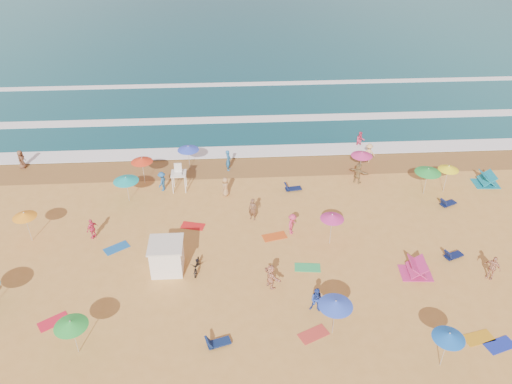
{
  "coord_description": "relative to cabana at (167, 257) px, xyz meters",
  "views": [
    {
      "loc": [
        0.78,
        -25.59,
        22.27
      ],
      "look_at": [
        2.67,
        6.0,
        1.5
      ],
      "focal_mm": 35.0,
      "sensor_mm": 36.0,
      "label": 1
    }
  ],
  "objects": [
    {
      "name": "ground",
      "position": [
        3.51,
        0.6,
        -1.0
      ],
      "size": [
        220.0,
        220.0,
        0.0
      ],
      "primitive_type": "plane",
      "color": "gold",
      "rests_on": "ground"
    },
    {
      "name": "wet_sand",
      "position": [
        3.51,
        13.1,
        -0.99
      ],
      "size": [
        220.0,
        220.0,
        0.0
      ],
      "primitive_type": "plane",
      "color": "olive",
      "rests_on": "ground"
    },
    {
      "name": "surf_foam",
      "position": [
        3.51,
        21.92,
        -0.9
      ],
      "size": [
        200.0,
        18.7,
        0.05
      ],
      "color": "white",
      "rests_on": "ground"
    },
    {
      "name": "cabana",
      "position": [
        0.0,
        0.0,
        0.0
      ],
      "size": [
        2.0,
        2.0,
        2.0
      ],
      "primitive_type": "cube",
      "color": "white",
      "rests_on": "ground"
    },
    {
      "name": "cabana_roof",
      "position": [
        0.0,
        0.0,
        1.06
      ],
      "size": [
        2.2,
        2.2,
        0.12
      ],
      "primitive_type": "cube",
      "color": "silver",
      "rests_on": "cabana"
    },
    {
      "name": "bicycle",
      "position": [
        1.9,
        -0.3,
        -0.52
      ],
      "size": [
        0.81,
        1.88,
        0.96
      ],
      "primitive_type": "imported",
      "rotation": [
        0.0,
        0.0,
        -0.1
      ],
      "color": "black",
      "rests_on": "ground"
    },
    {
      "name": "lifeguard_stand",
      "position": [
        0.12,
        9.61,
        0.05
      ],
      "size": [
        1.2,
        1.2,
        2.1
      ],
      "primitive_type": null,
      "color": "white",
      "rests_on": "ground"
    },
    {
      "name": "beach_umbrellas",
      "position": [
        2.16,
        1.74,
        1.17
      ],
      "size": [
        55.71,
        28.51,
        0.81
      ],
      "color": "blue",
      "rests_on": "ground"
    },
    {
      "name": "loungers",
      "position": [
        8.92,
        -3.82,
        -0.83
      ],
      "size": [
        40.75,
        22.08,
        0.34
      ],
      "color": "#0E1446",
      "rests_on": "ground"
    },
    {
      "name": "towels",
      "position": [
        8.67,
        -2.29,
        -0.98
      ],
      "size": [
        39.68,
        25.66,
        0.03
      ],
      "color": "red",
      "rests_on": "ground"
    },
    {
      "name": "popup_tents",
      "position": [
        20.83,
        3.79,
        -0.4
      ],
      "size": [
        11.5,
        12.09,
        1.2
      ],
      "color": "#C62C77",
      "rests_on": "ground"
    },
    {
      "name": "beachgoers",
      "position": [
        4.57,
        5.31,
        -0.15
      ],
      "size": [
        42.79,
        23.82,
        2.14
      ],
      "color": "tan",
      "rests_on": "ground"
    }
  ]
}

